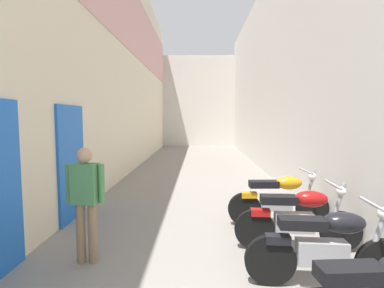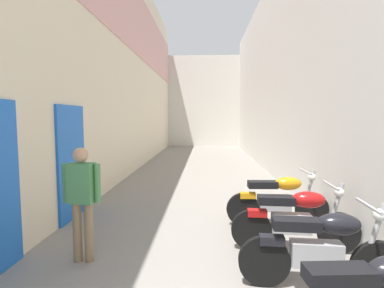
{
  "view_description": "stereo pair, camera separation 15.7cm",
  "coord_description": "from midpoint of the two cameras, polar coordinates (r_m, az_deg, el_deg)",
  "views": [
    {
      "loc": [
        0.02,
        0.02,
        1.96
      ],
      "look_at": [
        -0.12,
        6.49,
        1.39
      ],
      "focal_mm": 27.83,
      "sensor_mm": 36.0,
      "label": 1
    },
    {
      "loc": [
        0.18,
        0.03,
        1.96
      ],
      "look_at": [
        -0.12,
        6.49,
        1.39
      ],
      "focal_mm": 27.83,
      "sensor_mm": 36.0,
      "label": 2
    }
  ],
  "objects": [
    {
      "name": "ground_plane",
      "position": [
        8.5,
        0.59,
        -8.31
      ],
      "size": [
        36.59,
        36.59,
        0.0
      ],
      "primitive_type": "plane",
      "color": "gray"
    },
    {
      "name": "building_left",
      "position": [
        10.76,
        -13.93,
        15.28
      ],
      "size": [
        0.45,
        20.59,
        7.73
      ],
      "color": "beige",
      "rests_on": "ground"
    },
    {
      "name": "building_right",
      "position": [
        10.68,
        15.42,
        12.98
      ],
      "size": [
        0.45,
        20.59,
        6.94
      ],
      "color": "silver",
      "rests_on": "ground"
    },
    {
      "name": "building_far_end",
      "position": [
        21.59,
        1.03,
        8.06
      ],
      "size": [
        7.87,
        2.0,
        6.19
      ],
      "primitive_type": "cube",
      "color": "beige",
      "rests_on": "ground"
    },
    {
      "name": "motorcycle_third",
      "position": [
        3.89,
        23.37,
        -17.49
      ],
      "size": [
        1.85,
        0.58,
        1.04
      ],
      "color": "black",
      "rests_on": "ground"
    },
    {
      "name": "motorcycle_fourth",
      "position": [
        4.76,
        18.79,
        -13.14
      ],
      "size": [
        1.85,
        0.58,
        1.04
      ],
      "color": "black",
      "rests_on": "ground"
    },
    {
      "name": "motorcycle_fifth",
      "position": [
        5.73,
        15.6,
        -9.95
      ],
      "size": [
        1.85,
        0.58,
        1.04
      ],
      "color": "black",
      "rests_on": "ground"
    },
    {
      "name": "pedestrian_mid_alley",
      "position": [
        4.31,
        -20.72,
        -9.37
      ],
      "size": [
        0.52,
        0.24,
        1.57
      ],
      "color": "#8C7251",
      "rests_on": "ground"
    }
  ]
}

